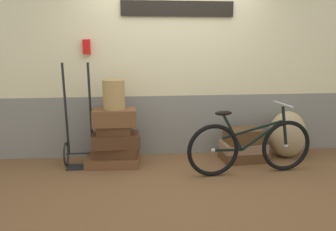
% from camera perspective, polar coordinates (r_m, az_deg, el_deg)
% --- Properties ---
extents(ground, '(9.68, 5.20, 0.06)m').
position_cam_1_polar(ground, '(4.56, 1.69, -9.61)').
color(ground, brown).
extents(station_building, '(7.68, 0.74, 2.80)m').
position_cam_1_polar(station_building, '(5.09, 0.58, 9.17)').
color(station_building, gray).
rests_on(station_building, ground).
extents(suitcase_0, '(0.76, 0.53, 0.12)m').
position_cam_1_polar(suitcase_0, '(4.83, -9.05, -7.33)').
color(suitcase_0, brown).
rests_on(suitcase_0, ground).
extents(suitcase_1, '(0.64, 0.43, 0.15)m').
position_cam_1_polar(suitcase_1, '(4.78, -8.66, -5.82)').
color(suitcase_1, '#4C2D19').
rests_on(suitcase_1, suitcase_0).
extents(suitcase_2, '(0.66, 0.41, 0.17)m').
position_cam_1_polar(suitcase_2, '(4.70, -8.67, -4.05)').
color(suitcase_2, '#4C2D19').
rests_on(suitcase_2, suitcase_1).
extents(suitcase_3, '(0.47, 0.32, 0.12)m').
position_cam_1_polar(suitcase_3, '(4.66, -8.88, -2.34)').
color(suitcase_3, '#4C2D19').
rests_on(suitcase_3, suitcase_2).
extents(suitcase_4, '(0.57, 0.35, 0.22)m').
position_cam_1_polar(suitcase_4, '(4.62, -8.88, -0.28)').
color(suitcase_4, brown).
rests_on(suitcase_4, suitcase_3).
extents(suitcase_5, '(0.66, 0.49, 0.14)m').
position_cam_1_polar(suitcase_5, '(5.07, 12.43, -6.44)').
color(suitcase_5, brown).
rests_on(suitcase_5, ground).
extents(suitcase_6, '(0.61, 0.43, 0.12)m').
position_cam_1_polar(suitcase_6, '(5.01, 12.33, -5.08)').
color(suitcase_6, '#937051').
rests_on(suitcase_6, suitcase_5).
extents(suitcase_7, '(0.52, 0.39, 0.20)m').
position_cam_1_polar(suitcase_7, '(4.96, 12.37, -3.33)').
color(suitcase_7, brown).
rests_on(suitcase_7, suitcase_6).
extents(wicker_basket, '(0.29, 0.29, 0.39)m').
position_cam_1_polar(wicker_basket, '(4.59, -8.99, 3.47)').
color(wicker_basket, '#A8844C').
rests_on(wicker_basket, suitcase_4).
extents(luggage_trolley, '(0.41, 0.38, 1.40)m').
position_cam_1_polar(luggage_trolley, '(4.82, -14.44, -4.54)').
color(luggage_trolley, black).
rests_on(luggage_trolley, ground).
extents(burlap_sack, '(0.54, 0.46, 0.68)m').
position_cam_1_polar(burlap_sack, '(5.31, 19.18, -2.96)').
color(burlap_sack, tan).
rests_on(burlap_sack, ground).
extents(bicycle, '(1.66, 0.46, 0.90)m').
position_cam_1_polar(bicycle, '(4.50, 13.49, -5.01)').
color(bicycle, black).
rests_on(bicycle, ground).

